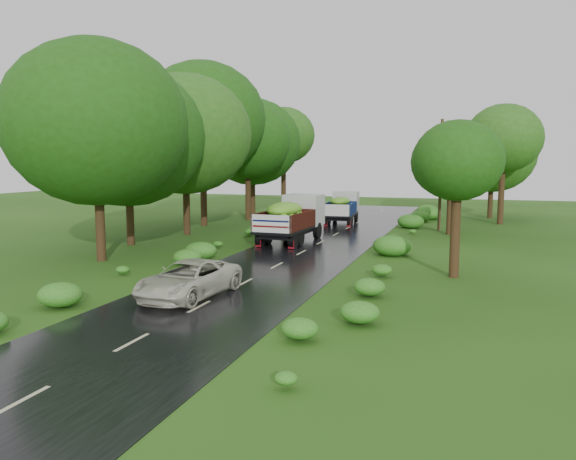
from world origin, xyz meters
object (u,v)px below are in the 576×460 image
at_px(car, 189,279).
at_px(utility_pole, 441,174).
at_px(truck_far, 343,206).
at_px(truck_near, 293,216).

xyz_separation_m(car, utility_pole, (7.51, 23.31, 3.38)).
bearing_deg(truck_far, utility_pole, -22.88).
bearing_deg(car, truck_near, 98.42).
bearing_deg(truck_near, car, -84.87).
height_order(truck_far, utility_pole, utility_pole).
bearing_deg(truck_near, truck_far, 89.03).
height_order(car, utility_pole, utility_pole).
bearing_deg(utility_pole, car, -125.61).
bearing_deg(car, truck_far, 95.81).
bearing_deg(truck_far, truck_near, -97.15).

